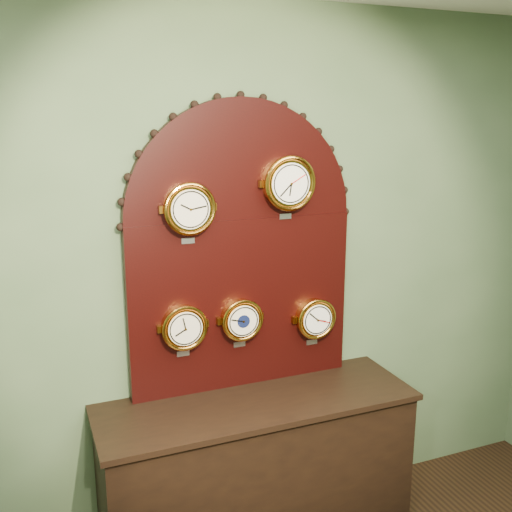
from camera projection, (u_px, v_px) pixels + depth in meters
name	position (u px, v px, depth m)	size (l,w,h in m)	color
wall_back	(238.00, 279.00, 3.11)	(4.00, 4.00, 0.00)	#4E6746
shop_counter	(257.00, 474.00, 3.10)	(1.60, 0.50, 0.80)	black
display_board	(241.00, 239.00, 3.01)	(1.26, 0.06, 1.53)	black
roman_clock	(189.00, 209.00, 2.80)	(0.26, 0.08, 0.31)	orange
arabic_clock	(289.00, 183.00, 2.97)	(0.28, 0.08, 0.33)	orange
hygrometer	(184.00, 327.00, 2.93)	(0.23, 0.08, 0.29)	orange
barometer	(241.00, 319.00, 3.04)	(0.22, 0.08, 0.28)	orange
tide_clock	(315.00, 318.00, 3.20)	(0.23, 0.08, 0.28)	orange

